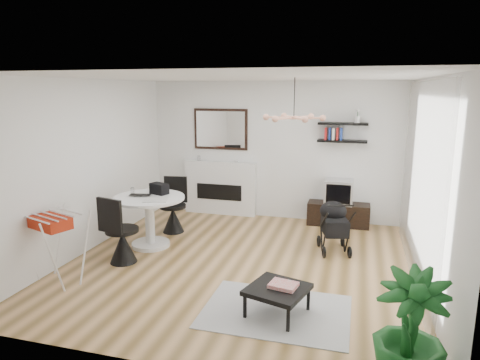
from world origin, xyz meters
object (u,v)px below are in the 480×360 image
(dining_table, at_px, (150,214))
(potted_plant, at_px, (410,332))
(tv_console, at_px, (338,214))
(coffee_table, at_px, (277,290))
(crt_tv, at_px, (339,192))
(drying_rack, at_px, (56,247))
(fireplace, at_px, (220,181))
(stroller, at_px, (334,228))

(dining_table, height_order, potted_plant, potted_plant)
(potted_plant, bearing_deg, tv_console, 100.03)
(dining_table, relative_size, coffee_table, 1.47)
(crt_tv, xyz_separation_m, coffee_table, (-0.49, -3.57, -0.36))
(drying_rack, height_order, potted_plant, potted_plant)
(crt_tv, relative_size, potted_plant, 0.48)
(fireplace, bearing_deg, tv_console, -3.19)
(tv_console, relative_size, crt_tv, 2.20)
(dining_table, relative_size, stroller, 1.31)
(fireplace, xyz_separation_m, stroller, (2.39, -1.49, -0.31))
(stroller, bearing_deg, crt_tv, 75.45)
(dining_table, xyz_separation_m, coffee_table, (2.42, -1.60, -0.26))
(tv_console, bearing_deg, coffee_table, -98.00)
(crt_tv, relative_size, stroller, 0.59)
(crt_tv, height_order, drying_rack, drying_rack)
(crt_tv, height_order, potted_plant, potted_plant)
(tv_console, height_order, coffee_table, tv_console)
(drying_rack, xyz_separation_m, stroller, (3.47, 2.17, -0.13))
(tv_console, distance_m, coffee_table, 3.61)
(drying_rack, xyz_separation_m, coffee_table, (2.98, -0.04, -0.21))
(stroller, bearing_deg, dining_table, 177.28)
(drying_rack, bearing_deg, dining_table, 89.91)
(drying_rack, bearing_deg, crt_tv, 65.12)
(stroller, bearing_deg, drying_rack, -162.60)
(tv_console, distance_m, stroller, 1.37)
(crt_tv, distance_m, drying_rack, 4.95)
(drying_rack, relative_size, coffee_table, 1.23)
(drying_rack, distance_m, potted_plant, 4.39)
(coffee_table, bearing_deg, fireplace, 117.12)
(stroller, distance_m, coffee_table, 2.27)
(stroller, bearing_deg, coffee_table, -117.23)
(tv_console, xyz_separation_m, stroller, (-0.01, -1.36, 0.16))
(dining_table, bearing_deg, tv_console, 34.05)
(dining_table, bearing_deg, crt_tv, 34.10)
(dining_table, bearing_deg, coffee_table, -33.44)
(fireplace, xyz_separation_m, crt_tv, (2.39, -0.14, -0.03))
(tv_console, relative_size, dining_table, 1.00)
(fireplace, distance_m, tv_console, 2.45)
(crt_tv, distance_m, dining_table, 3.52)
(fireplace, height_order, dining_table, fireplace)
(dining_table, xyz_separation_m, drying_rack, (-0.56, -1.56, -0.05))
(tv_console, distance_m, potted_plant, 4.59)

